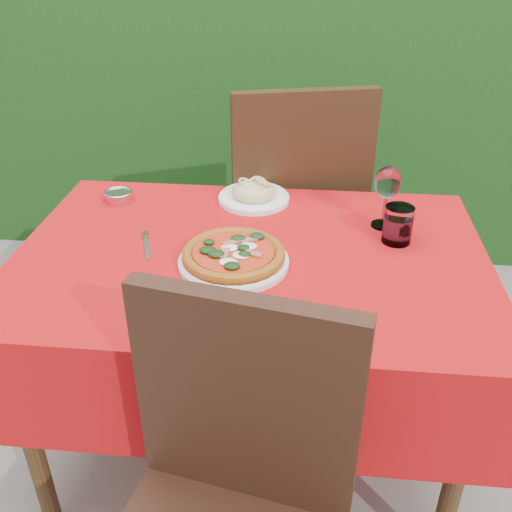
# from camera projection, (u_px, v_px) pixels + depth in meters

# --- Properties ---
(ground) EXTENTS (60.00, 60.00, 0.00)m
(ground) POSITION_uv_depth(u_px,v_px,m) (252.00, 446.00, 1.90)
(ground) COLOR slate
(ground) RESTS_ON ground
(hedge) EXTENTS (3.20, 0.55, 1.78)m
(hedge) POSITION_uv_depth(u_px,v_px,m) (285.00, 63.00, 2.76)
(hedge) COLOR black
(hedge) RESTS_ON ground
(dining_table) EXTENTS (1.26, 0.86, 0.75)m
(dining_table) POSITION_uv_depth(u_px,v_px,m) (251.00, 299.00, 1.60)
(dining_table) COLOR #442B16
(dining_table) RESTS_ON ground
(chair_near) EXTENTS (0.52, 0.52, 0.97)m
(chair_near) POSITION_uv_depth(u_px,v_px,m) (229.00, 509.00, 1.08)
(chair_near) COLOR black
(chair_near) RESTS_ON ground
(chair_far) EXTENTS (0.58, 0.58, 1.06)m
(chair_far) POSITION_uv_depth(u_px,v_px,m) (294.00, 205.00, 2.10)
(chair_far) COLOR black
(chair_far) RESTS_ON ground
(pizza_plate) EXTENTS (0.32, 0.32, 0.05)m
(pizza_plate) POSITION_uv_depth(u_px,v_px,m) (234.00, 257.00, 1.46)
(pizza_plate) COLOR white
(pizza_plate) RESTS_ON dining_table
(pasta_plate) EXTENTS (0.22, 0.22, 0.06)m
(pasta_plate) POSITION_uv_depth(u_px,v_px,m) (254.00, 194.00, 1.79)
(pasta_plate) COLOR white
(pasta_plate) RESTS_ON dining_table
(water_glass) EXTENTS (0.08, 0.08, 0.10)m
(water_glass) POSITION_uv_depth(u_px,v_px,m) (398.00, 226.00, 1.55)
(water_glass) COLOR white
(water_glass) RESTS_ON dining_table
(wine_glass) EXTENTS (0.08, 0.08, 0.18)m
(wine_glass) POSITION_uv_depth(u_px,v_px,m) (388.00, 185.00, 1.59)
(wine_glass) COLOR silver
(wine_glass) RESTS_ON dining_table
(fork) EXTENTS (0.08, 0.17, 0.00)m
(fork) POSITION_uv_depth(u_px,v_px,m) (147.00, 247.00, 1.54)
(fork) COLOR silver
(fork) RESTS_ON dining_table
(steel_ramekin) EXTENTS (0.08, 0.08, 0.03)m
(steel_ramekin) POSITION_uv_depth(u_px,v_px,m) (119.00, 197.00, 1.79)
(steel_ramekin) COLOR silver
(steel_ramekin) RESTS_ON dining_table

